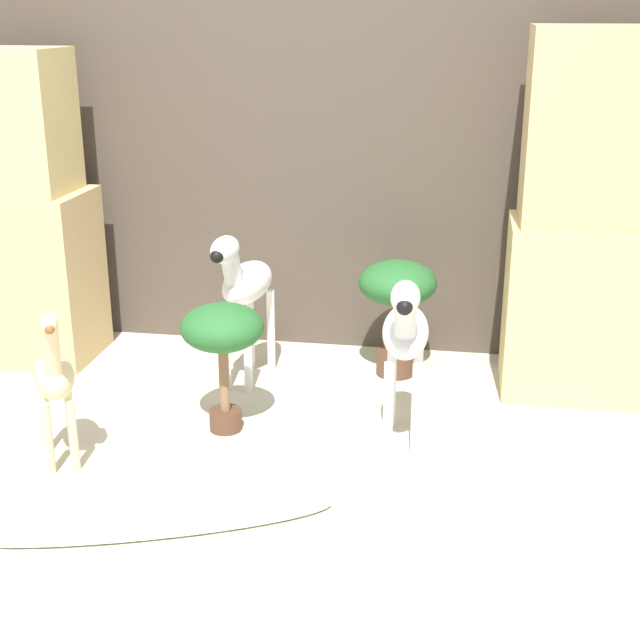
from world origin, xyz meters
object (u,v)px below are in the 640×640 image
at_px(potted_palm_front, 222,335).
at_px(potted_palm_back, 397,293).
at_px(zebra_right, 405,335).
at_px(surfboard, 147,520).
at_px(zebra_left, 244,285).
at_px(giraffe_figurine, 54,378).

height_order(potted_palm_front, potted_palm_back, potted_palm_back).
distance_m(zebra_right, surfboard, 1.15).
bearing_deg(zebra_left, giraffe_figurine, -120.11).
relative_size(zebra_right, giraffe_figurine, 1.12).
height_order(zebra_right, surfboard, zebra_right).
xyz_separation_m(zebra_right, potted_palm_front, (-0.72, 0.04, -0.06)).
bearing_deg(giraffe_figurine, zebra_right, 14.93).
height_order(potted_palm_back, surfboard, potted_palm_back).
xyz_separation_m(potted_palm_front, surfboard, (-0.07, -0.73, -0.40)).
bearing_deg(giraffe_figurine, potted_palm_back, 42.61).
relative_size(zebra_left, potted_palm_front, 1.37).
bearing_deg(surfboard, zebra_right, 41.08).
xyz_separation_m(zebra_left, potted_palm_back, (0.67, 0.21, -0.07)).
height_order(zebra_right, giraffe_figurine, zebra_right).
bearing_deg(surfboard, potted_palm_front, 84.17).
bearing_deg(zebra_right, giraffe_figurine, -165.07).
xyz_separation_m(zebra_right, potted_palm_back, (-0.09, 0.74, -0.07)).
relative_size(potted_palm_front, surfboard, 0.43).
distance_m(zebra_right, giraffe_figurine, 1.31).
bearing_deg(giraffe_figurine, potted_palm_front, 34.87).
bearing_deg(potted_palm_front, zebra_right, -3.05).
distance_m(giraffe_figurine, potted_palm_front, 0.66).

